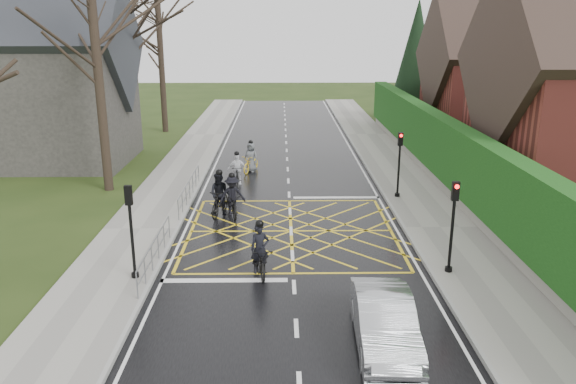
{
  "coord_description": "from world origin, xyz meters",
  "views": [
    {
      "loc": [
        -0.42,
        -21.06,
        7.93
      ],
      "look_at": [
        -0.11,
        1.13,
        1.3
      ],
      "focal_mm": 35.0,
      "sensor_mm": 36.0,
      "label": 1
    }
  ],
  "objects_px": {
    "cyclist_rear": "(260,257)",
    "cyclist_front": "(237,173)",
    "cyclist_mid": "(232,200)",
    "cyclist_lead": "(251,161)",
    "car": "(384,322)",
    "cyclist_back": "(220,198)"
  },
  "relations": [
    {
      "from": "cyclist_mid",
      "to": "cyclist_front",
      "type": "bearing_deg",
      "value": 77.28
    },
    {
      "from": "cyclist_back",
      "to": "car",
      "type": "height_order",
      "value": "cyclist_back"
    },
    {
      "from": "cyclist_rear",
      "to": "cyclist_mid",
      "type": "height_order",
      "value": "cyclist_mid"
    },
    {
      "from": "cyclist_rear",
      "to": "cyclist_back",
      "type": "distance_m",
      "value": 6.3
    },
    {
      "from": "cyclist_front",
      "to": "cyclist_lead",
      "type": "height_order",
      "value": "cyclist_lead"
    },
    {
      "from": "cyclist_mid",
      "to": "cyclist_back",
      "type": "bearing_deg",
      "value": 161.1
    },
    {
      "from": "cyclist_rear",
      "to": "cyclist_mid",
      "type": "bearing_deg",
      "value": 92.06
    },
    {
      "from": "cyclist_front",
      "to": "cyclist_mid",
      "type": "bearing_deg",
      "value": -91.88
    },
    {
      "from": "cyclist_rear",
      "to": "cyclist_front",
      "type": "relative_size",
      "value": 1.13
    },
    {
      "from": "cyclist_back",
      "to": "cyclist_front",
      "type": "distance_m",
      "value": 4.84
    },
    {
      "from": "cyclist_mid",
      "to": "cyclist_front",
      "type": "xyz_separation_m",
      "value": [
        -0.15,
        4.86,
        -0.05
      ]
    },
    {
      "from": "car",
      "to": "cyclist_rear",
      "type": "bearing_deg",
      "value": 129.19
    },
    {
      "from": "cyclist_mid",
      "to": "cyclist_lead",
      "type": "bearing_deg",
      "value": 72.2
    },
    {
      "from": "cyclist_front",
      "to": "car",
      "type": "bearing_deg",
      "value": -75.92
    },
    {
      "from": "cyclist_mid",
      "to": "cyclist_front",
      "type": "relative_size",
      "value": 1.16
    },
    {
      "from": "cyclist_back",
      "to": "cyclist_lead",
      "type": "relative_size",
      "value": 1.08
    },
    {
      "from": "cyclist_lead",
      "to": "car",
      "type": "height_order",
      "value": "cyclist_lead"
    },
    {
      "from": "cyclist_rear",
      "to": "car",
      "type": "distance_m",
      "value": 5.51
    },
    {
      "from": "cyclist_mid",
      "to": "car",
      "type": "bearing_deg",
      "value": -80.02
    },
    {
      "from": "cyclist_mid",
      "to": "cyclist_lead",
      "type": "xyz_separation_m",
      "value": [
        0.43,
        7.5,
        -0.07
      ]
    },
    {
      "from": "cyclist_front",
      "to": "cyclist_rear",
      "type": "bearing_deg",
      "value": -85.53
    },
    {
      "from": "cyclist_lead",
      "to": "car",
      "type": "xyz_separation_m",
      "value": [
        4.28,
        -17.85,
        0.05
      ]
    }
  ]
}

